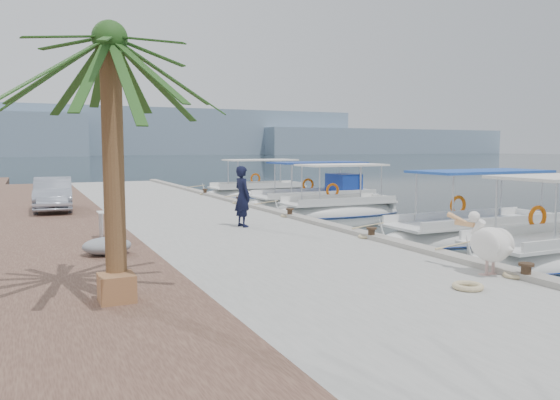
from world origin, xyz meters
The scene contains 18 objects.
ground centered at (0.00, 0.00, 0.00)m, with size 400.00×400.00×0.00m, color black.
concrete_quay centered at (-3.00, 5.00, 0.25)m, with size 6.00×40.00×0.50m, color gray.
quay_curb centered at (-0.22, 5.00, 0.56)m, with size 0.44×40.00×0.12m, color gray.
cobblestone_strip centered at (-8.00, 5.00, 0.25)m, with size 4.00×40.00×0.50m, color #4E3329.
distant_hills centered at (29.61, 201.49, 7.61)m, with size 330.00×60.00×18.00m.
fishing_caique_b centered at (4.31, -2.46, 0.12)m, with size 7.45×2.27×2.83m.
fishing_caique_c centered at (3.69, 4.91, 0.13)m, with size 6.19×2.18×2.83m.
fishing_caique_d centered at (4.57, 8.57, 0.19)m, with size 7.76×2.61×2.83m.
fishing_caique_e centered at (4.14, 15.20, 0.12)m, with size 7.11×2.32×2.83m.
mooring_bollards centered at (-0.35, 1.50, 0.69)m, with size 0.28×20.28×0.33m.
pelican centered at (-0.60, -7.84, 1.12)m, with size 0.60×1.54×1.20m.
fisherman centered at (-2.63, 0.17, 1.44)m, with size 0.69×0.45×1.89m, color black.
date_palm centered at (-7.40, -6.49, 4.63)m, with size 4.60×4.60×5.07m.
parked_car centered at (-7.76, 7.38, 1.15)m, with size 1.37×3.92×1.29m, color #A8B0C0.
wooden_crate centered at (-7.44, -6.72, 0.72)m, with size 0.55×0.55×0.44m, color brown.
tarp_bundle centered at (-7.07, -2.67, 0.70)m, with size 1.10×0.90×0.40m, color gray.
folding_table centered at (-6.71, -0.32, 1.02)m, with size 0.55×0.55×0.73m.
rope_coil centered at (-1.78, -8.52, 0.55)m, with size 0.54×0.54×0.10m, color #C6B284.
Camera 1 is at (-8.68, -15.57, 2.96)m, focal length 35.00 mm.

